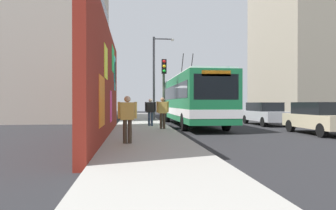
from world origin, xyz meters
The scene contains 14 objects.
ground_plane centered at (0.00, 0.00, 0.00)m, with size 80.00×80.00×0.00m, color #232326.
sidewalk_slab centered at (0.00, 1.60, 0.07)m, with size 48.00×3.20×0.15m, color #9E9B93.
graffiti_wall centered at (-4.56, 3.35, 2.42)m, with size 12.86×0.32×4.83m.
building_far_left centered at (11.27, 9.20, 10.80)m, with size 13.38×8.58×21.60m.
building_far_right centered at (13.36, -17.00, 10.14)m, with size 11.75×9.31×20.29m.
city_bus centered at (2.44, -1.80, 1.85)m, with size 12.32×2.65×5.11m.
parked_car_champagne centered at (-3.89, -7.00, 0.83)m, with size 4.09×1.86×1.58m.
parked_car_silver centered at (2.43, -7.00, 0.83)m, with size 4.72×1.75×1.58m.
pedestrian_near_wall centered at (-7.31, 2.36, 1.10)m, with size 0.22×0.66×1.63m.
pedestrian_at_curb centered at (-1.52, 0.57, 1.14)m, with size 0.23×0.68×1.69m.
pedestrian_midblock centered at (0.58, 1.10, 1.12)m, with size 0.22×0.67×1.66m.
traffic_light centered at (-0.10, 0.35, 2.84)m, with size 0.49×0.28×3.98m.
street_lamp centered at (6.80, 0.26, 4.03)m, with size 0.44×1.76×6.77m.
curbside_puddle centered at (0.26, -0.60, 0.00)m, with size 1.74×1.74×0.00m, color black.
Camera 1 is at (-17.79, 2.19, 1.53)m, focal length 32.35 mm.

